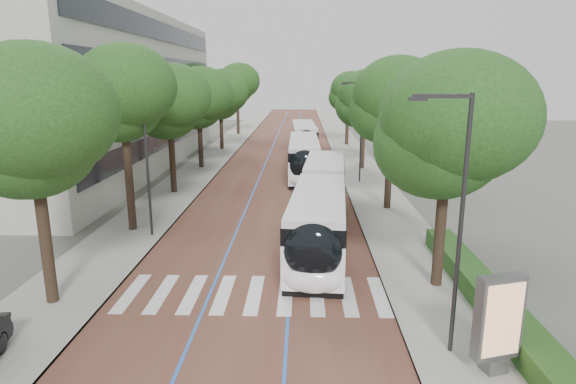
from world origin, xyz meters
name	(u,v)px	position (x,y,z in m)	size (l,w,h in m)	color
ground	(247,306)	(0.00, 0.00, 0.00)	(160.00, 160.00, 0.00)	#51544C
road	(285,150)	(0.00, 40.00, 0.01)	(11.00, 140.00, 0.02)	#572D26
sidewalk_left	(222,149)	(-7.50, 40.00, 0.06)	(4.00, 140.00, 0.12)	gray
sidewalk_right	(348,149)	(7.50, 40.00, 0.06)	(4.00, 140.00, 0.12)	gray
kerb_left	(238,149)	(-5.60, 40.00, 0.06)	(0.20, 140.00, 0.14)	gray
kerb_right	(332,149)	(5.60, 40.00, 0.06)	(0.20, 140.00, 0.14)	gray
zebra_crossing	(254,294)	(0.20, 1.00, 0.03)	(10.55, 3.60, 0.01)	silver
lane_line_left	(271,149)	(-1.60, 40.00, 0.02)	(0.12, 126.00, 0.01)	blue
lane_line_right	(298,150)	(1.60, 40.00, 0.02)	(0.12, 126.00, 0.01)	blue
office_building	(70,93)	(-19.47, 28.00, 7.00)	(18.11, 40.00, 14.00)	#9C9990
hedge	(489,297)	(9.10, 0.00, 0.52)	(1.20, 14.00, 0.80)	#1E4517
streetlight_near	(456,207)	(6.62, -3.00, 4.82)	(1.82, 0.20, 8.00)	#29292B
streetlight_far	(359,124)	(6.62, 22.00, 4.82)	(1.82, 0.20, 8.00)	#29292B
lamp_post_left	(147,163)	(-6.10, 8.00, 4.12)	(0.14, 0.14, 8.00)	#29292B
trees_left	(197,97)	(-7.50, 27.31, 6.69)	(6.13, 60.92, 9.85)	black
trees_right	(380,105)	(7.70, 18.97, 6.49)	(5.97, 47.46, 9.24)	black
lead_bus	(321,204)	(3.17, 9.04, 1.63)	(3.91, 18.53, 3.20)	black
bus_queued_0	(304,158)	(2.23, 24.52, 1.62)	(2.61, 12.41, 3.20)	white
bus_queued_1	(304,138)	(2.28, 38.26, 1.62)	(3.02, 12.49, 3.20)	white
ad_panel	(498,322)	(7.75, -4.04, 1.69)	(1.49, 0.79, 3.00)	#59595B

